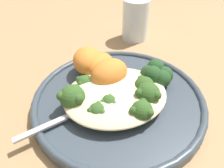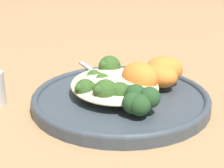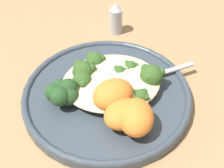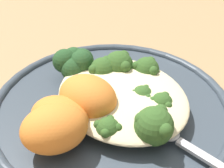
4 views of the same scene
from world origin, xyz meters
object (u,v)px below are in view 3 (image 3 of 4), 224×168
(broccoli_stalk_3, at_px, (116,80))
(broccoli_stalk_4, at_px, (99,70))
(spoon, at_px, (155,75))
(sweet_potato_chunk_1, at_px, (110,98))
(quinoa_mound, at_px, (111,81))
(broccoli_stalk_6, at_px, (86,84))
(sweet_potato_chunk_2, at_px, (113,95))
(broccoli_stalk_0, at_px, (131,97))
(broccoli_stalk_1, at_px, (146,79))
(sweet_potato_chunk_3, at_px, (123,114))
(sweet_potato_chunk_0, at_px, (136,117))
(broccoli_stalk_5, at_px, (87,75))
(broccoli_stalk_2, at_px, (126,74))
(kale_tuft, at_px, (62,92))
(plate, at_px, (107,95))
(salt_shaker, at_px, (116,18))

(broccoli_stalk_3, distance_m, broccoli_stalk_4, 0.04)
(spoon, bearing_deg, sweet_potato_chunk_1, -161.76)
(sweet_potato_chunk_1, bearing_deg, quinoa_mound, -101.98)
(broccoli_stalk_6, distance_m, sweet_potato_chunk_2, 0.06)
(broccoli_stalk_0, height_order, broccoli_stalk_1, broccoli_stalk_1)
(broccoli_stalk_3, distance_m, sweet_potato_chunk_1, 0.05)
(broccoli_stalk_6, height_order, sweet_potato_chunk_3, sweet_potato_chunk_3)
(broccoli_stalk_0, height_order, sweet_potato_chunk_0, sweet_potato_chunk_0)
(broccoli_stalk_0, bearing_deg, broccoli_stalk_5, 156.01)
(spoon, bearing_deg, sweet_potato_chunk_0, -132.77)
(quinoa_mound, distance_m, sweet_potato_chunk_2, 0.05)
(broccoli_stalk_2, distance_m, spoon, 0.05)
(broccoli_stalk_2, xyz_separation_m, kale_tuft, (0.11, 0.04, 0.01))
(broccoli_stalk_5, height_order, kale_tuft, same)
(broccoli_stalk_0, distance_m, sweet_potato_chunk_1, 0.04)
(broccoli_stalk_0, bearing_deg, broccoli_stalk_4, 139.17)
(broccoli_stalk_1, bearing_deg, sweet_potato_chunk_0, -130.32)
(sweet_potato_chunk_1, height_order, sweet_potato_chunk_2, sweet_potato_chunk_2)
(broccoli_stalk_2, bearing_deg, spoon, -53.13)
(broccoli_stalk_6, distance_m, kale_tuft, 0.04)
(broccoli_stalk_4, bearing_deg, sweet_potato_chunk_3, -178.34)
(broccoli_stalk_1, relative_size, broccoli_stalk_6, 1.55)
(plate, height_order, sweet_potato_chunk_1, sweet_potato_chunk_1)
(sweet_potato_chunk_0, height_order, kale_tuft, sweet_potato_chunk_0)
(broccoli_stalk_1, bearing_deg, sweet_potato_chunk_1, -170.38)
(sweet_potato_chunk_2, bearing_deg, broccoli_stalk_6, -45.61)
(broccoli_stalk_0, height_order, kale_tuft, kale_tuft)
(spoon, height_order, salt_shaker, salt_shaker)
(broccoli_stalk_1, bearing_deg, kale_tuft, 166.66)
(broccoli_stalk_2, bearing_deg, broccoli_stalk_0, -143.00)
(kale_tuft, bearing_deg, broccoli_stalk_1, -175.71)
(broccoli_stalk_5, relative_size, sweet_potato_chunk_1, 1.99)
(quinoa_mound, height_order, sweet_potato_chunk_2, sweet_potato_chunk_2)
(sweet_potato_chunk_2, relative_size, spoon, 0.60)
(sweet_potato_chunk_0, distance_m, salt_shaker, 0.29)
(plate, relative_size, broccoli_stalk_1, 2.72)
(sweet_potato_chunk_1, relative_size, sweet_potato_chunk_2, 0.74)
(plate, relative_size, quinoa_mound, 1.73)
(broccoli_stalk_2, relative_size, spoon, 0.72)
(broccoli_stalk_1, distance_m, sweet_potato_chunk_2, 0.07)
(quinoa_mound, bearing_deg, broccoli_stalk_2, -152.53)
(sweet_potato_chunk_3, bearing_deg, spoon, -128.20)
(broccoli_stalk_3, distance_m, broccoli_stalk_6, 0.05)
(sweet_potato_chunk_0, bearing_deg, broccoli_stalk_3, -81.49)
(sweet_potato_chunk_3, bearing_deg, sweet_potato_chunk_0, 144.35)
(broccoli_stalk_3, height_order, broccoli_stalk_4, broccoli_stalk_4)
(broccoli_stalk_5, relative_size, broccoli_stalk_6, 1.45)
(broccoli_stalk_5, xyz_separation_m, broccoli_stalk_6, (0.00, 0.02, -0.00))
(broccoli_stalk_1, bearing_deg, broccoli_stalk_4, 135.25)
(broccoli_stalk_0, distance_m, kale_tuft, 0.11)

